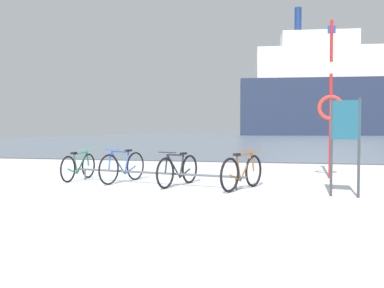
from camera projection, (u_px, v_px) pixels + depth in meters
ground at (268, 139)px, 59.02m from camera, size 80.00×132.00×0.08m
bike_rack at (154, 173)px, 9.52m from camera, size 4.41×0.98×0.31m
bicycle_0 at (79, 166)px, 10.40m from camera, size 0.46×1.64×0.77m
bicycle_1 at (123, 167)px, 9.95m from camera, size 0.61×1.71×0.85m
bicycle_2 at (178, 170)px, 9.32m from camera, size 0.65×1.68×0.81m
bicycle_3 at (242, 172)px, 8.74m from camera, size 0.78×1.62×0.85m
info_sign at (345, 130)px, 7.76m from camera, size 0.55×0.14×1.91m
rescue_post at (331, 103)px, 10.70m from camera, size 0.68×0.10×4.17m
ferry_ship at (321, 93)px, 90.95m from camera, size 37.19×12.18×28.64m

